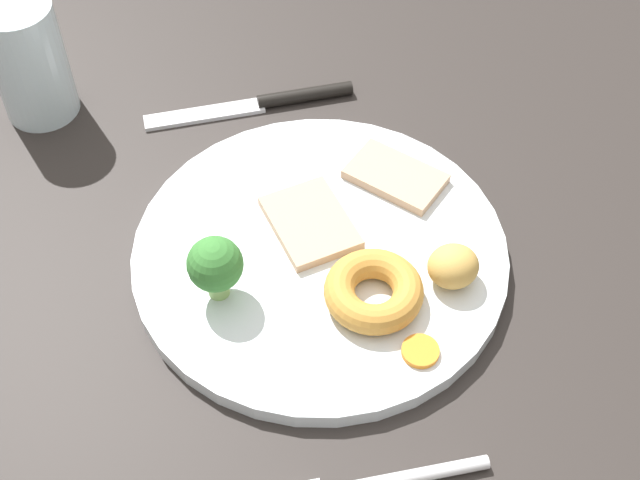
# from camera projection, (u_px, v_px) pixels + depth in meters

# --- Properties ---
(dining_table) EXTENTS (1.20, 0.84, 0.04)m
(dining_table) POSITION_uv_depth(u_px,v_px,m) (305.00, 262.00, 0.69)
(dining_table) COLOR #2B2623
(dining_table) RESTS_ON ground
(dinner_plate) EXTENTS (0.28, 0.28, 0.01)m
(dinner_plate) POSITION_uv_depth(u_px,v_px,m) (320.00, 254.00, 0.66)
(dinner_plate) COLOR white
(dinner_plate) RESTS_ON dining_table
(meat_slice_main) EXTENTS (0.08, 0.07, 0.01)m
(meat_slice_main) POSITION_uv_depth(u_px,v_px,m) (310.00, 223.00, 0.67)
(meat_slice_main) COLOR tan
(meat_slice_main) RESTS_ON dinner_plate
(meat_slice_under) EXTENTS (0.09, 0.08, 0.01)m
(meat_slice_under) POSITION_uv_depth(u_px,v_px,m) (395.00, 176.00, 0.70)
(meat_slice_under) COLOR tan
(meat_slice_under) RESTS_ON dinner_plate
(yorkshire_pudding) EXTENTS (0.07, 0.07, 0.02)m
(yorkshire_pudding) POSITION_uv_depth(u_px,v_px,m) (374.00, 291.00, 0.62)
(yorkshire_pudding) COLOR #C68938
(yorkshire_pudding) RESTS_ON dinner_plate
(roast_potato_left) EXTENTS (0.04, 0.04, 0.03)m
(roast_potato_left) POSITION_uv_depth(u_px,v_px,m) (453.00, 266.00, 0.63)
(roast_potato_left) COLOR tan
(roast_potato_left) RESTS_ON dinner_plate
(carrot_coin_front) EXTENTS (0.03, 0.03, 0.00)m
(carrot_coin_front) POSITION_uv_depth(u_px,v_px,m) (420.00, 351.00, 0.60)
(carrot_coin_front) COLOR orange
(carrot_coin_front) RESTS_ON dinner_plate
(broccoli_floret) EXTENTS (0.04, 0.04, 0.05)m
(broccoli_floret) POSITION_uv_depth(u_px,v_px,m) (215.00, 266.00, 0.61)
(broccoli_floret) COLOR #8CB766
(broccoli_floret) RESTS_ON dinner_plate
(knife) EXTENTS (0.02, 0.19, 0.01)m
(knife) POSITION_uv_depth(u_px,v_px,m) (268.00, 102.00, 0.77)
(knife) COLOR black
(knife) RESTS_ON dining_table
(water_glass) EXTENTS (0.06, 0.06, 0.11)m
(water_glass) POSITION_uv_depth(u_px,v_px,m) (29.00, 61.00, 0.73)
(water_glass) COLOR silver
(water_glass) RESTS_ON dining_table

